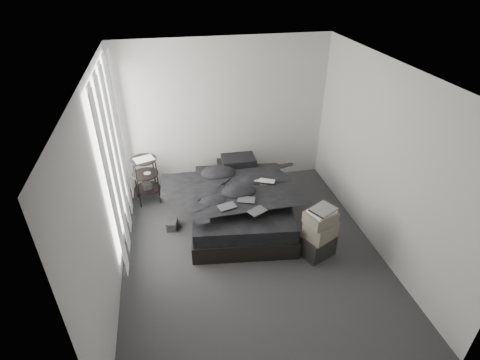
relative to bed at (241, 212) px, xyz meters
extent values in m
cube|color=#313133|center=(-0.01, -0.81, -0.13)|extent=(3.60, 4.20, 0.01)
cube|color=white|center=(-0.01, -0.81, 2.47)|extent=(3.60, 4.20, 0.01)
cube|color=beige|center=(-0.01, 1.29, 1.17)|extent=(3.60, 0.01, 2.60)
cube|color=beige|center=(-0.01, -2.91, 1.17)|extent=(3.60, 0.01, 2.60)
cube|color=beige|center=(-1.81, -0.81, 1.17)|extent=(0.01, 4.20, 2.60)
cube|color=beige|center=(1.79, -0.81, 1.17)|extent=(0.01, 4.20, 2.60)
cube|color=white|center=(-1.79, 0.09, 1.22)|extent=(0.02, 2.00, 2.30)
cube|color=white|center=(-1.74, 0.09, 1.15)|extent=(0.06, 2.12, 2.48)
cube|color=black|center=(0.00, 0.00, 0.00)|extent=(1.74, 2.15, 0.27)
cube|color=black|center=(0.00, 0.00, 0.24)|extent=(1.67, 2.09, 0.21)
imported|color=black|center=(-0.01, -0.05, 0.46)|extent=(1.66, 1.86, 0.23)
cube|color=black|center=(0.05, 0.77, 0.41)|extent=(0.64, 0.48, 0.13)
cube|color=black|center=(0.11, 0.74, 0.54)|extent=(0.57, 0.40, 0.13)
imported|color=silver|center=(0.37, 0.00, 0.59)|extent=(0.37, 0.32, 0.03)
cube|color=black|center=(-0.30, -0.50, 0.58)|extent=(0.28, 0.22, 0.01)
cube|color=black|center=(0.00, -0.39, 0.59)|extent=(0.29, 0.24, 0.01)
cube|color=black|center=(0.09, -0.69, 0.59)|extent=(0.30, 0.26, 0.01)
cylinder|color=black|center=(-1.46, 0.86, 0.27)|extent=(0.51, 0.51, 0.80)
cube|color=white|center=(-1.44, 0.85, 0.68)|extent=(0.37, 0.32, 0.02)
cube|color=black|center=(-1.10, -0.01, -0.06)|extent=(0.18, 0.24, 0.15)
cube|color=black|center=(0.90, -1.01, 0.03)|extent=(0.53, 0.48, 0.32)
cube|color=#645C4F|center=(0.91, -1.02, 0.31)|extent=(0.51, 0.47, 0.25)
cube|color=#645C4F|center=(0.89, -1.02, 0.52)|extent=(0.47, 0.43, 0.17)
cube|color=silver|center=(0.90, -1.01, 0.62)|extent=(0.41, 0.37, 0.03)
cube|color=silver|center=(0.91, -1.02, 0.65)|extent=(0.40, 0.38, 0.03)
camera|label=1|loc=(-0.99, -4.74, 3.58)|focal=28.00mm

